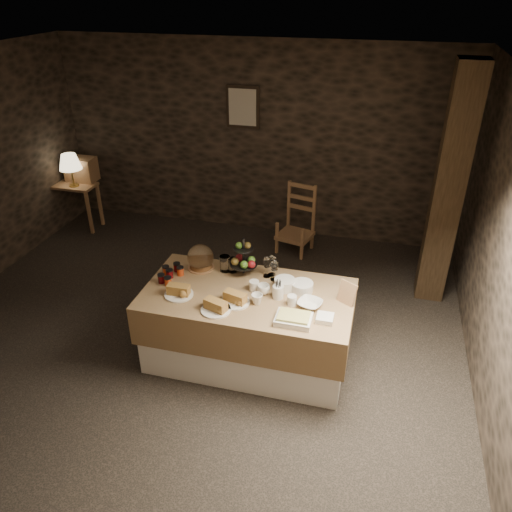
% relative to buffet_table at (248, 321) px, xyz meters
% --- Properties ---
extents(ground_plane, '(5.50, 5.00, 0.01)m').
position_rel_buffet_table_xyz_m(ground_plane, '(-0.68, 0.29, -0.43)').
color(ground_plane, black).
rests_on(ground_plane, ground).
extents(room_shell, '(5.52, 5.02, 2.60)m').
position_rel_buffet_table_xyz_m(room_shell, '(-0.68, 0.29, 1.13)').
color(room_shell, black).
rests_on(room_shell, ground).
extents(buffet_table, '(1.90, 1.01, 0.75)m').
position_rel_buffet_table_xyz_m(buffet_table, '(0.00, 0.00, 0.00)').
color(buffet_table, white).
rests_on(buffet_table, ground_plane).
extents(console_table, '(0.62, 0.36, 0.67)m').
position_rel_buffet_table_xyz_m(console_table, '(-3.18, 2.16, 0.10)').
color(console_table, '#996D4A').
rests_on(console_table, ground_plane).
extents(table_lamp, '(0.31, 0.31, 0.46)m').
position_rel_buffet_table_xyz_m(table_lamp, '(-3.13, 2.11, 0.58)').
color(table_lamp, '#AD9246').
rests_on(table_lamp, console_table).
extents(wine_rack, '(0.42, 0.26, 0.34)m').
position_rel_buffet_table_xyz_m(wine_rack, '(-3.13, 2.34, 0.40)').
color(wine_rack, '#996D4A').
rests_on(wine_rack, console_table).
extents(chair, '(0.51, 0.50, 0.71)m').
position_rel_buffet_table_xyz_m(chair, '(0.02, 2.30, -0.03)').
color(chair, '#996D4A').
rests_on(chair, ground_plane).
extents(timber_column, '(0.30, 0.30, 2.60)m').
position_rel_buffet_table_xyz_m(timber_column, '(1.74, 1.62, 0.87)').
color(timber_column, black).
rests_on(timber_column, ground_plane).
extents(framed_picture, '(0.45, 0.04, 0.55)m').
position_rel_buffet_table_xyz_m(framed_picture, '(-0.83, 2.76, 1.32)').
color(framed_picture, black).
rests_on(framed_picture, room_shell).
extents(plate_stack_a, '(0.19, 0.19, 0.10)m').
position_rel_buffet_table_xyz_m(plate_stack_a, '(0.31, 0.16, 0.37)').
color(plate_stack_a, white).
rests_on(plate_stack_a, buffet_table).
extents(plate_stack_b, '(0.20, 0.20, 0.08)m').
position_rel_buffet_table_xyz_m(plate_stack_b, '(0.47, 0.16, 0.36)').
color(plate_stack_b, white).
rests_on(plate_stack_b, buffet_table).
extents(cutlery_holder, '(0.10, 0.10, 0.12)m').
position_rel_buffet_table_xyz_m(cutlery_holder, '(0.28, -0.00, 0.38)').
color(cutlery_holder, white).
rests_on(cutlery_holder, buffet_table).
extents(cup_a, '(0.14, 0.14, 0.09)m').
position_rel_buffet_table_xyz_m(cup_a, '(0.14, 0.03, 0.37)').
color(cup_a, white).
rests_on(cup_a, buffet_table).
extents(cup_b, '(0.11, 0.11, 0.09)m').
position_rel_buffet_table_xyz_m(cup_b, '(0.12, -0.14, 0.37)').
color(cup_b, white).
rests_on(cup_b, buffet_table).
extents(mug_c, '(0.09, 0.09, 0.09)m').
position_rel_buffet_table_xyz_m(mug_c, '(0.04, 0.06, 0.37)').
color(mug_c, white).
rests_on(mug_c, buffet_table).
extents(mug_d, '(0.08, 0.08, 0.09)m').
position_rel_buffet_table_xyz_m(mug_d, '(0.42, -0.07, 0.36)').
color(mug_d, white).
rests_on(mug_d, buffet_table).
extents(bowl, '(0.26, 0.26, 0.05)m').
position_rel_buffet_table_xyz_m(bowl, '(0.58, -0.06, 0.35)').
color(bowl, white).
rests_on(bowl, buffet_table).
extents(cake_dome, '(0.26, 0.26, 0.26)m').
position_rel_buffet_table_xyz_m(cake_dome, '(-0.56, 0.31, 0.42)').
color(cake_dome, '#996D4A').
rests_on(cake_dome, buffet_table).
extents(fruit_stand, '(0.27, 0.27, 0.38)m').
position_rel_buffet_table_xyz_m(fruit_stand, '(-0.13, 0.32, 0.47)').
color(fruit_stand, black).
rests_on(fruit_stand, buffet_table).
extents(bread_platter_left, '(0.26, 0.26, 0.11)m').
position_rel_buffet_table_xyz_m(bread_platter_left, '(-0.59, -0.19, 0.36)').
color(bread_platter_left, white).
rests_on(bread_platter_left, buffet_table).
extents(bread_platter_center, '(0.26, 0.26, 0.11)m').
position_rel_buffet_table_xyz_m(bread_platter_center, '(-0.19, -0.33, 0.36)').
color(bread_platter_center, white).
rests_on(bread_platter_center, buffet_table).
extents(bread_platter_right, '(0.26, 0.26, 0.11)m').
position_rel_buffet_table_xyz_m(bread_platter_right, '(-0.07, -0.17, 0.36)').
color(bread_platter_right, white).
rests_on(bread_platter_right, buffet_table).
extents(jam_jars, '(0.20, 0.32, 0.07)m').
position_rel_buffet_table_xyz_m(jam_jars, '(-0.78, 0.07, 0.36)').
color(jam_jars, '#52080C').
rests_on(jam_jars, buffet_table).
extents(tart_dish, '(0.30, 0.22, 0.07)m').
position_rel_buffet_table_xyz_m(tart_dish, '(0.48, -0.32, 0.35)').
color(tart_dish, white).
rests_on(tart_dish, buffet_table).
extents(square_dish, '(0.14, 0.14, 0.04)m').
position_rel_buffet_table_xyz_m(square_dish, '(0.73, -0.23, 0.34)').
color(square_dish, white).
rests_on(square_dish, buffet_table).
extents(menu_frame, '(0.18, 0.15, 0.22)m').
position_rel_buffet_table_xyz_m(menu_frame, '(0.87, 0.08, 0.41)').
color(menu_frame, '#996D4A').
rests_on(menu_frame, buffet_table).
extents(storage_jar_a, '(0.10, 0.10, 0.16)m').
position_rel_buffet_table_xyz_m(storage_jar_a, '(-0.32, 0.32, 0.40)').
color(storage_jar_a, white).
rests_on(storage_jar_a, buffet_table).
extents(storage_jar_b, '(0.09, 0.09, 0.14)m').
position_rel_buffet_table_xyz_m(storage_jar_b, '(-0.25, 0.33, 0.39)').
color(storage_jar_b, white).
rests_on(storage_jar_b, buffet_table).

